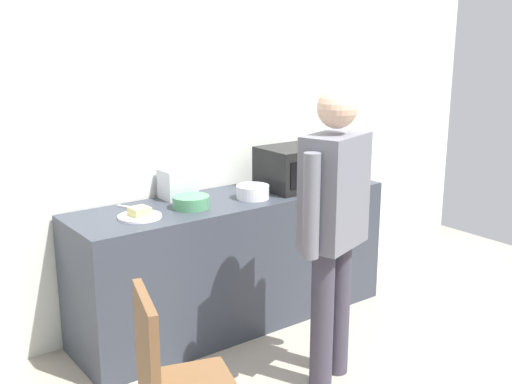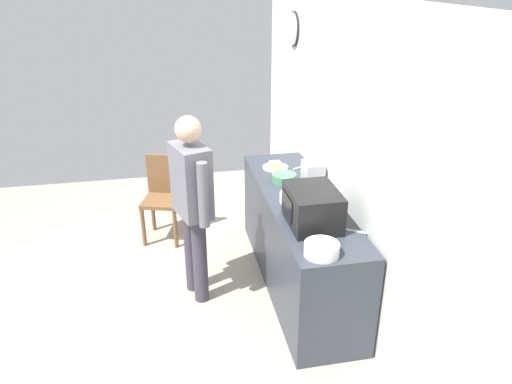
{
  "view_description": "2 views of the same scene",
  "coord_description": "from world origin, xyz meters",
  "px_view_note": "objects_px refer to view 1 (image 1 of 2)",
  "views": [
    {
      "loc": [
        -2.37,
        -2.15,
        1.99
      ],
      "look_at": [
        -0.2,
        0.77,
        1.06
      ],
      "focal_mm": 43.82,
      "sensor_mm": 36.0,
      "label": 1
    },
    {
      "loc": [
        3.74,
        0.07,
        2.77
      ],
      "look_at": [
        0.09,
        0.79,
        1.06
      ],
      "focal_mm": 34.04,
      "sensor_mm": 36.0,
      "label": 2
    }
  ],
  "objects_px": {
    "toaster": "(178,183)",
    "fork_utensil": "(128,207)",
    "cereal_bowl": "(349,175)",
    "mixing_bowl": "(253,192)",
    "microwave": "(296,167)",
    "wooden_chair": "(173,382)",
    "spoon_utensil": "(289,176)",
    "sandwich_plate": "(140,215)",
    "salad_bowl": "(191,202)",
    "person_standing": "(334,217)"
  },
  "relations": [
    {
      "from": "salad_bowl",
      "to": "wooden_chair",
      "type": "distance_m",
      "value": 1.47
    },
    {
      "from": "mixing_bowl",
      "to": "cereal_bowl",
      "type": "bearing_deg",
      "value": -1.24
    },
    {
      "from": "spoon_utensil",
      "to": "wooden_chair",
      "type": "distance_m",
      "value": 2.41
    },
    {
      "from": "mixing_bowl",
      "to": "spoon_utensil",
      "type": "bearing_deg",
      "value": 30.18
    },
    {
      "from": "fork_utensil",
      "to": "sandwich_plate",
      "type": "bearing_deg",
      "value": -99.75
    },
    {
      "from": "microwave",
      "to": "person_standing",
      "type": "height_order",
      "value": "person_standing"
    },
    {
      "from": "toaster",
      "to": "microwave",
      "type": "bearing_deg",
      "value": -17.6
    },
    {
      "from": "fork_utensil",
      "to": "wooden_chair",
      "type": "height_order",
      "value": "wooden_chair"
    },
    {
      "from": "microwave",
      "to": "mixing_bowl",
      "type": "height_order",
      "value": "microwave"
    },
    {
      "from": "sandwich_plate",
      "to": "cereal_bowl",
      "type": "bearing_deg",
      "value": -2.04
    },
    {
      "from": "microwave",
      "to": "person_standing",
      "type": "bearing_deg",
      "value": -118.72
    },
    {
      "from": "sandwich_plate",
      "to": "salad_bowl",
      "type": "xyz_separation_m",
      "value": [
        0.36,
        0.0,
        0.02
      ]
    },
    {
      "from": "fork_utensil",
      "to": "spoon_utensil",
      "type": "relative_size",
      "value": 1.0
    },
    {
      "from": "sandwich_plate",
      "to": "person_standing",
      "type": "xyz_separation_m",
      "value": [
        0.74,
        -0.91,
        0.07
      ]
    },
    {
      "from": "microwave",
      "to": "salad_bowl",
      "type": "xyz_separation_m",
      "value": [
        -0.88,
        -0.01,
        -0.11
      ]
    },
    {
      "from": "microwave",
      "to": "person_standing",
      "type": "xyz_separation_m",
      "value": [
        -0.5,
        -0.92,
        -0.06
      ]
    },
    {
      "from": "cereal_bowl",
      "to": "spoon_utensil",
      "type": "relative_size",
      "value": 1.5
    },
    {
      "from": "toaster",
      "to": "wooden_chair",
      "type": "relative_size",
      "value": 0.23
    },
    {
      "from": "wooden_chair",
      "to": "microwave",
      "type": "bearing_deg",
      "value": 34.83
    },
    {
      "from": "microwave",
      "to": "wooden_chair",
      "type": "height_order",
      "value": "microwave"
    },
    {
      "from": "wooden_chair",
      "to": "mixing_bowl",
      "type": "bearing_deg",
      "value": 41.66
    },
    {
      "from": "fork_utensil",
      "to": "person_standing",
      "type": "relative_size",
      "value": 0.1
    },
    {
      "from": "wooden_chair",
      "to": "cereal_bowl",
      "type": "bearing_deg",
      "value": 27.18
    },
    {
      "from": "microwave",
      "to": "toaster",
      "type": "distance_m",
      "value": 0.86
    },
    {
      "from": "cereal_bowl",
      "to": "mixing_bowl",
      "type": "relative_size",
      "value": 1.16
    },
    {
      "from": "salad_bowl",
      "to": "mixing_bowl",
      "type": "relative_size",
      "value": 1.06
    },
    {
      "from": "microwave",
      "to": "cereal_bowl",
      "type": "relative_size",
      "value": 1.96
    },
    {
      "from": "salad_bowl",
      "to": "toaster",
      "type": "distance_m",
      "value": 0.28
    },
    {
      "from": "salad_bowl",
      "to": "person_standing",
      "type": "bearing_deg",
      "value": -67.49
    },
    {
      "from": "salad_bowl",
      "to": "person_standing",
      "type": "height_order",
      "value": "person_standing"
    },
    {
      "from": "toaster",
      "to": "fork_utensil",
      "type": "distance_m",
      "value": 0.39
    },
    {
      "from": "salad_bowl",
      "to": "mixing_bowl",
      "type": "height_order",
      "value": "mixing_bowl"
    },
    {
      "from": "mixing_bowl",
      "to": "wooden_chair",
      "type": "distance_m",
      "value": 1.73
    },
    {
      "from": "wooden_chair",
      "to": "salad_bowl",
      "type": "bearing_deg",
      "value": 55.44
    },
    {
      "from": "salad_bowl",
      "to": "wooden_chair",
      "type": "xyz_separation_m",
      "value": [
        -0.8,
        -1.16,
        -0.42
      ]
    },
    {
      "from": "mixing_bowl",
      "to": "fork_utensil",
      "type": "bearing_deg",
      "value": 159.61
    },
    {
      "from": "microwave",
      "to": "sandwich_plate",
      "type": "height_order",
      "value": "microwave"
    },
    {
      "from": "sandwich_plate",
      "to": "person_standing",
      "type": "bearing_deg",
      "value": -50.93
    },
    {
      "from": "cereal_bowl",
      "to": "microwave",
      "type": "bearing_deg",
      "value": 171.43
    },
    {
      "from": "person_standing",
      "to": "wooden_chair",
      "type": "relative_size",
      "value": 1.82
    },
    {
      "from": "cereal_bowl",
      "to": "fork_utensil",
      "type": "relative_size",
      "value": 1.5
    },
    {
      "from": "sandwich_plate",
      "to": "salad_bowl",
      "type": "distance_m",
      "value": 0.36
    },
    {
      "from": "cereal_bowl",
      "to": "wooden_chair",
      "type": "distance_m",
      "value": 2.44
    },
    {
      "from": "microwave",
      "to": "person_standing",
      "type": "distance_m",
      "value": 1.05
    },
    {
      "from": "toaster",
      "to": "spoon_utensil",
      "type": "bearing_deg",
      "value": 2.72
    },
    {
      "from": "mixing_bowl",
      "to": "wooden_chair",
      "type": "height_order",
      "value": "mixing_bowl"
    },
    {
      "from": "mixing_bowl",
      "to": "spoon_utensil",
      "type": "height_order",
      "value": "mixing_bowl"
    },
    {
      "from": "spoon_utensil",
      "to": "wooden_chair",
      "type": "xyz_separation_m",
      "value": [
        -1.87,
        -1.47,
        -0.39
      ]
    },
    {
      "from": "salad_bowl",
      "to": "spoon_utensil",
      "type": "xyz_separation_m",
      "value": [
        1.07,
        0.32,
        -0.04
      ]
    },
    {
      "from": "spoon_utensil",
      "to": "person_standing",
      "type": "distance_m",
      "value": 1.41
    }
  ]
}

